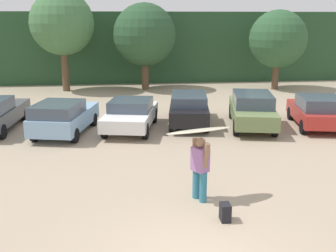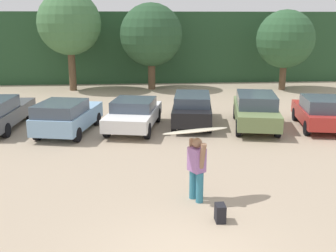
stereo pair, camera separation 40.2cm
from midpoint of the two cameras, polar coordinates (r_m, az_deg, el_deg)
hillside_ridge at (r=36.73m, az=-4.66°, el=11.69°), size 108.00×12.00×5.38m
tree_center_left at (r=28.35m, az=-15.35°, el=13.98°), size 4.26×4.26×6.70m
tree_right at (r=28.12m, az=-3.78°, el=12.88°), size 4.32×4.32×5.95m
tree_far_right at (r=29.11m, az=15.09°, el=11.93°), size 3.96×3.96×5.49m
parked_car_sky_blue at (r=17.71m, az=-15.39°, el=1.31°), size 2.70×4.31×1.51m
parked_car_white at (r=17.96m, az=-5.98°, el=1.76°), size 2.75×4.52×1.37m
parked_car_black at (r=18.81m, az=2.39°, el=2.64°), size 2.37×4.59×1.47m
parked_car_olive_green at (r=18.69m, az=11.35°, el=2.42°), size 2.72×4.97×1.58m
parked_car_red at (r=19.38m, az=20.11°, el=2.04°), size 2.65×4.20×1.48m
person_adult at (r=10.85m, az=3.55°, el=-5.65°), size 0.50×0.68×1.80m
surfboard_cream at (r=10.63m, az=3.40°, el=-0.65°), size 1.97×1.04×0.15m
backpack_dropped at (r=10.15m, az=7.06°, el=-12.17°), size 0.24×0.34×0.45m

